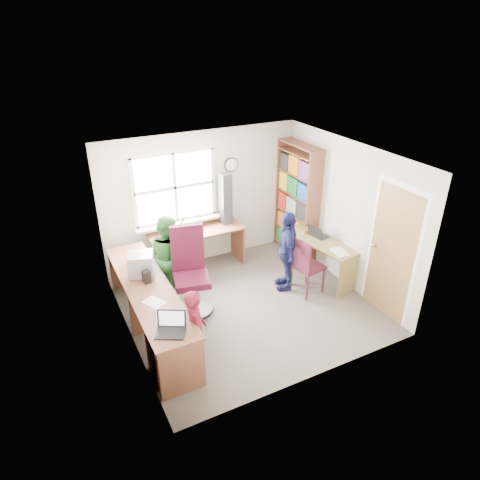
{
  "coord_description": "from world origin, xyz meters",
  "views": [
    {
      "loc": [
        -2.59,
        -4.85,
        4.0
      ],
      "look_at": [
        0.0,
        0.25,
        1.05
      ],
      "focal_mm": 32.0,
      "sensor_mm": 36.0,
      "label": 1
    }
  ],
  "objects_px": {
    "crt_monitor": "(141,264)",
    "laptop_right": "(317,234)",
    "right_desk": "(325,252)",
    "potted_plant": "(181,225)",
    "cd_tower": "(226,199)",
    "person_green": "(169,257)",
    "swivel_chair": "(190,275)",
    "person_red": "(196,330)",
    "laptop_left": "(171,327)",
    "l_desk": "(172,315)",
    "person_navy": "(287,251)",
    "wooden_chair": "(305,264)",
    "bookshelf": "(297,203)"
  },
  "relations": [
    {
      "from": "crt_monitor",
      "to": "laptop_right",
      "type": "xyz_separation_m",
      "value": [
        3.03,
        -0.06,
        -0.18
      ]
    },
    {
      "from": "right_desk",
      "to": "potted_plant",
      "type": "xyz_separation_m",
      "value": [
        -2.07,
        1.3,
        0.4
      ]
    },
    {
      "from": "cd_tower",
      "to": "person_green",
      "type": "height_order",
      "value": "cd_tower"
    },
    {
      "from": "swivel_chair",
      "to": "person_red",
      "type": "distance_m",
      "value": 1.29
    },
    {
      "from": "potted_plant",
      "to": "right_desk",
      "type": "bearing_deg",
      "value": -32.26
    },
    {
      "from": "laptop_left",
      "to": "person_green",
      "type": "distance_m",
      "value": 1.88
    },
    {
      "from": "person_red",
      "to": "swivel_chair",
      "type": "bearing_deg",
      "value": -12.98
    },
    {
      "from": "l_desk",
      "to": "right_desk",
      "type": "relative_size",
      "value": 2.32
    },
    {
      "from": "potted_plant",
      "to": "person_red",
      "type": "xyz_separation_m",
      "value": [
        -0.67,
        -2.3,
        -0.33
      ]
    },
    {
      "from": "crt_monitor",
      "to": "potted_plant",
      "type": "height_order",
      "value": "crt_monitor"
    },
    {
      "from": "swivel_chair",
      "to": "person_red",
      "type": "xyz_separation_m",
      "value": [
        -0.4,
        -1.22,
        -0.0
      ]
    },
    {
      "from": "l_desk",
      "to": "person_navy",
      "type": "relative_size",
      "value": 2.16
    },
    {
      "from": "l_desk",
      "to": "laptop_left",
      "type": "xyz_separation_m",
      "value": [
        -0.2,
        -0.65,
        0.35
      ]
    },
    {
      "from": "person_red",
      "to": "person_green",
      "type": "relative_size",
      "value": 0.82
    },
    {
      "from": "crt_monitor",
      "to": "person_red",
      "type": "bearing_deg",
      "value": -58.48
    },
    {
      "from": "right_desk",
      "to": "laptop_left",
      "type": "height_order",
      "value": "laptop_left"
    },
    {
      "from": "wooden_chair",
      "to": "crt_monitor",
      "type": "distance_m",
      "value": 2.55
    },
    {
      "from": "bookshelf",
      "to": "wooden_chair",
      "type": "distance_m",
      "value": 1.51
    },
    {
      "from": "wooden_chair",
      "to": "l_desk",
      "type": "bearing_deg",
      "value": 174.3
    },
    {
      "from": "cd_tower",
      "to": "swivel_chair",
      "type": "bearing_deg",
      "value": -140.93
    },
    {
      "from": "person_red",
      "to": "right_desk",
      "type": "bearing_deg",
      "value": -64.92
    },
    {
      "from": "laptop_left",
      "to": "crt_monitor",
      "type": "bearing_deg",
      "value": 117.82
    },
    {
      "from": "right_desk",
      "to": "cd_tower",
      "type": "distance_m",
      "value": 1.94
    },
    {
      "from": "laptop_right",
      "to": "person_navy",
      "type": "bearing_deg",
      "value": 92.83
    },
    {
      "from": "crt_monitor",
      "to": "person_green",
      "type": "distance_m",
      "value": 0.72
    },
    {
      "from": "crt_monitor",
      "to": "laptop_right",
      "type": "bearing_deg",
      "value": 17.24
    },
    {
      "from": "laptop_left",
      "to": "potted_plant",
      "type": "bearing_deg",
      "value": 96.35
    },
    {
      "from": "laptop_left",
      "to": "bookshelf",
      "type": "bearing_deg",
      "value": 63.0
    },
    {
      "from": "cd_tower",
      "to": "bookshelf",
      "type": "bearing_deg",
      "value": -18.82
    },
    {
      "from": "l_desk",
      "to": "potted_plant",
      "type": "xyz_separation_m",
      "value": [
        0.8,
        1.73,
        0.45
      ]
    },
    {
      "from": "laptop_right",
      "to": "person_green",
      "type": "bearing_deg",
      "value": 68.3
    },
    {
      "from": "bookshelf",
      "to": "crt_monitor",
      "type": "bearing_deg",
      "value": -166.51
    },
    {
      "from": "person_red",
      "to": "bookshelf",
      "type": "bearing_deg",
      "value": -49.1
    },
    {
      "from": "crt_monitor",
      "to": "laptop_left",
      "type": "relative_size",
      "value": 0.97
    },
    {
      "from": "laptop_left",
      "to": "person_red",
      "type": "distance_m",
      "value": 0.41
    },
    {
      "from": "laptop_right",
      "to": "potted_plant",
      "type": "bearing_deg",
      "value": 51.81
    },
    {
      "from": "crt_monitor",
      "to": "l_desk",
      "type": "bearing_deg",
      "value": -58.17
    },
    {
      "from": "wooden_chair",
      "to": "right_desk",
      "type": "bearing_deg",
      "value": 11.8
    },
    {
      "from": "crt_monitor",
      "to": "potted_plant",
      "type": "distance_m",
      "value": 1.4
    },
    {
      "from": "cd_tower",
      "to": "person_red",
      "type": "distance_m",
      "value": 2.86
    },
    {
      "from": "l_desk",
      "to": "laptop_left",
      "type": "bearing_deg",
      "value": -107.42
    },
    {
      "from": "person_red",
      "to": "person_navy",
      "type": "xyz_separation_m",
      "value": [
        2.01,
        1.06,
        0.11
      ]
    },
    {
      "from": "right_desk",
      "to": "crt_monitor",
      "type": "distance_m",
      "value": 3.08
    },
    {
      "from": "laptop_right",
      "to": "person_navy",
      "type": "distance_m",
      "value": 0.75
    },
    {
      "from": "bookshelf",
      "to": "l_desk",
      "type": "bearing_deg",
      "value": -153.57
    },
    {
      "from": "laptop_right",
      "to": "potted_plant",
      "type": "distance_m",
      "value": 2.33
    },
    {
      "from": "potted_plant",
      "to": "laptop_left",
      "type": "bearing_deg",
      "value": -112.79
    },
    {
      "from": "crt_monitor",
      "to": "laptop_left",
      "type": "distance_m",
      "value": 1.38
    },
    {
      "from": "l_desk",
      "to": "crt_monitor",
      "type": "height_order",
      "value": "crt_monitor"
    },
    {
      "from": "crt_monitor",
      "to": "laptop_left",
      "type": "xyz_separation_m",
      "value": [
        -0.03,
        -1.37,
        -0.12
      ]
    }
  ]
}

